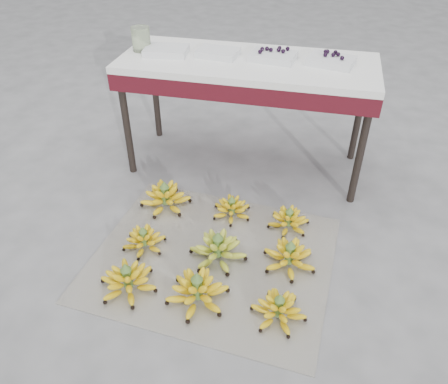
% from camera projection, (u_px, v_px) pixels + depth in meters
% --- Properties ---
extents(ground, '(60.00, 60.00, 0.00)m').
position_uv_depth(ground, '(197.00, 257.00, 2.36)').
color(ground, '#5E5E60').
rests_on(ground, ground).
extents(newspaper_mat, '(1.33, 1.14, 0.01)m').
position_uv_depth(newspaper_mat, '(213.00, 258.00, 2.36)').
color(newspaper_mat, beige).
rests_on(newspaper_mat, ground).
extents(bunch_front_left, '(0.37, 0.37, 0.18)m').
position_uv_depth(bunch_front_left, '(128.00, 280.00, 2.15)').
color(bunch_front_left, '#FFE200').
rests_on(bunch_front_left, newspaper_mat).
extents(bunch_front_center, '(0.34, 0.34, 0.19)m').
position_uv_depth(bunch_front_center, '(197.00, 291.00, 2.09)').
color(bunch_front_center, '#FFE200').
rests_on(bunch_front_center, newspaper_mat).
extents(bunch_front_right, '(0.33, 0.33, 0.16)m').
position_uv_depth(bunch_front_right, '(279.00, 309.00, 2.01)').
color(bunch_front_right, '#FFE200').
rests_on(bunch_front_right, newspaper_mat).
extents(bunch_mid_left, '(0.31, 0.31, 0.14)m').
position_uv_depth(bunch_mid_left, '(144.00, 240.00, 2.39)').
color(bunch_mid_left, '#FFE200').
rests_on(bunch_mid_left, newspaper_mat).
extents(bunch_mid_center, '(0.31, 0.31, 0.19)m').
position_uv_depth(bunch_mid_center, '(218.00, 249.00, 2.31)').
color(bunch_mid_center, '#96B52B').
rests_on(bunch_mid_center, newspaper_mat).
extents(bunch_mid_right, '(0.36, 0.36, 0.17)m').
position_uv_depth(bunch_mid_right, '(289.00, 257.00, 2.28)').
color(bunch_mid_right, '#FFE200').
rests_on(bunch_mid_right, newspaper_mat).
extents(bunch_back_left, '(0.33, 0.33, 0.19)m').
position_uv_depth(bunch_back_left, '(165.00, 198.00, 2.68)').
color(bunch_back_left, '#FFE200').
rests_on(bunch_back_left, newspaper_mat).
extents(bunch_back_center, '(0.31, 0.31, 0.14)m').
position_uv_depth(bunch_back_center, '(232.00, 209.00, 2.61)').
color(bunch_back_center, '#FFE200').
rests_on(bunch_back_center, newspaper_mat).
extents(bunch_back_right, '(0.27, 0.27, 0.15)m').
position_uv_depth(bunch_back_right, '(289.00, 220.00, 2.53)').
color(bunch_back_right, '#FFE200').
rests_on(bunch_back_right, newspaper_mat).
extents(vendor_table, '(1.58, 0.63, 0.76)m').
position_uv_depth(vendor_table, '(247.00, 73.00, 2.71)').
color(vendor_table, black).
rests_on(vendor_table, ground).
extents(tray_far_left, '(0.28, 0.22, 0.04)m').
position_uv_depth(tray_far_left, '(166.00, 51.00, 2.73)').
color(tray_far_left, silver).
rests_on(tray_far_left, vendor_table).
extents(tray_left, '(0.27, 0.20, 0.04)m').
position_uv_depth(tray_left, '(218.00, 53.00, 2.70)').
color(tray_left, silver).
rests_on(tray_left, vendor_table).
extents(tray_right, '(0.29, 0.23, 0.07)m').
position_uv_depth(tray_right, '(273.00, 56.00, 2.65)').
color(tray_right, silver).
rests_on(tray_right, vendor_table).
extents(tray_far_right, '(0.30, 0.25, 0.07)m').
position_uv_depth(tray_far_right, '(331.00, 60.00, 2.58)').
color(tray_far_right, silver).
rests_on(tray_far_right, vendor_table).
extents(glass_jar, '(0.13, 0.13, 0.15)m').
position_uv_depth(glass_jar, '(141.00, 39.00, 2.75)').
color(glass_jar, beige).
rests_on(glass_jar, vendor_table).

